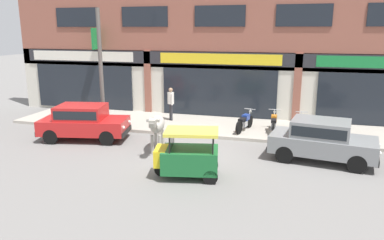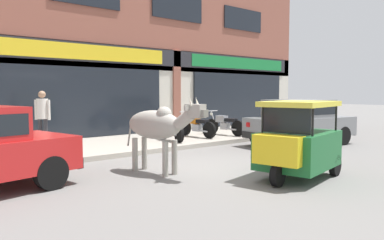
{
  "view_description": "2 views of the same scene",
  "coord_description": "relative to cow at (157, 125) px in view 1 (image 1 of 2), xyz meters",
  "views": [
    {
      "loc": [
        3.73,
        -12.58,
        4.51
      ],
      "look_at": [
        -0.05,
        1.0,
        1.06
      ],
      "focal_mm": 35.0,
      "sensor_mm": 36.0,
      "label": 1
    },
    {
      "loc": [
        -5.59,
        -6.27,
        1.7
      ],
      "look_at": [
        0.56,
        1.0,
        0.99
      ],
      "focal_mm": 35.0,
      "sensor_mm": 36.0,
      "label": 2
    }
  ],
  "objects": [
    {
      "name": "motorcycle_1",
      "position": [
        4.08,
        3.48,
        -0.48
      ],
      "size": [
        0.52,
        1.81,
        0.88
      ],
      "color": "black",
      "rests_on": "sidewalk"
    },
    {
      "name": "car_0",
      "position": [
        5.88,
        0.51,
        -0.19
      ],
      "size": [
        3.77,
        2.11,
        1.46
      ],
      "color": "black",
      "rests_on": "ground"
    },
    {
      "name": "ground_plane",
      "position": [
        1.15,
        -0.08,
        -1.01
      ],
      "size": [
        90.0,
        90.0,
        0.0
      ],
      "primitive_type": "plane",
      "color": "slate"
    },
    {
      "name": "pedestrian",
      "position": [
        -0.91,
        4.29,
        0.11
      ],
      "size": [
        0.32,
        0.43,
        1.6
      ],
      "color": "#2D2D33",
      "rests_on": "sidewalk"
    },
    {
      "name": "motorcycle_2",
      "position": [
        5.27,
        3.28,
        -0.48
      ],
      "size": [
        0.52,
        1.81,
        0.88
      ],
      "color": "black",
      "rests_on": "sidewalk"
    },
    {
      "name": "utility_pole",
      "position": [
        -3.55,
        2.42,
        1.76
      ],
      "size": [
        0.18,
        0.18,
        5.26
      ],
      "primitive_type": "cylinder",
      "color": "#595651",
      "rests_on": "sidewalk"
    },
    {
      "name": "motorcycle_0",
      "position": [
        2.84,
        3.31,
        -0.48
      ],
      "size": [
        0.69,
        1.78,
        0.88
      ],
      "color": "black",
      "rests_on": "sidewalk"
    },
    {
      "name": "cow",
      "position": [
        0.0,
        0.0,
        0.0
      ],
      "size": [
        0.84,
        2.12,
        1.61
      ],
      "color": "#9E998E",
      "rests_on": "ground"
    },
    {
      "name": "car_1",
      "position": [
        -3.48,
        0.6,
        -0.19
      ],
      "size": [
        3.81,
        2.25,
        1.46
      ],
      "color": "black",
      "rests_on": "ground"
    },
    {
      "name": "shop_building",
      "position": [
        1.14,
        6.04,
        3.02
      ],
      "size": [
        23.0,
        1.4,
        8.51
      ],
      "color": "#8E5142",
      "rests_on": "ground"
    },
    {
      "name": "sidewalk",
      "position": [
        1.15,
        3.95,
        -0.94
      ],
      "size": [
        19.0,
        3.67,
        0.13
      ],
      "primitive_type": "cube",
      "color": "#A8A093",
      "rests_on": "ground"
    },
    {
      "name": "auto_rickshaw",
      "position": [
        1.81,
        -2.14,
        -0.35
      ],
      "size": [
        2.11,
        1.48,
        1.52
      ],
      "color": "black",
      "rests_on": "ground"
    }
  ]
}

